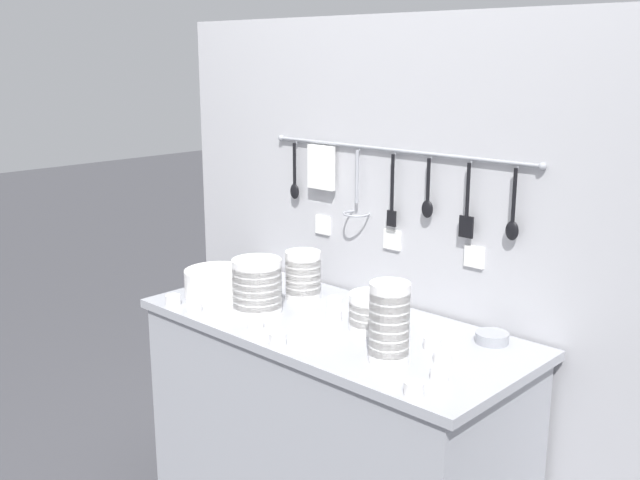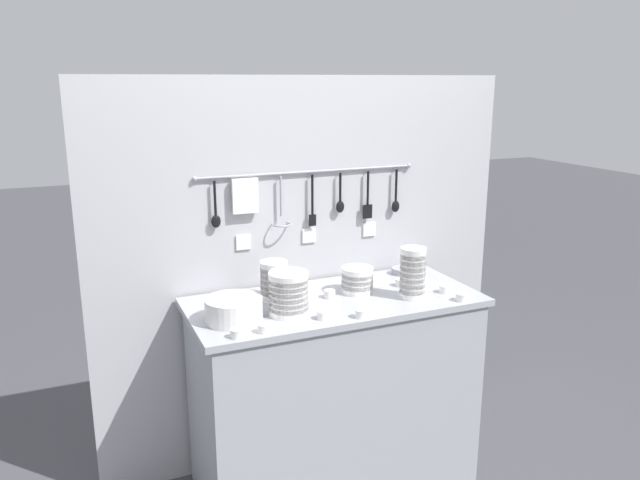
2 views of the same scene
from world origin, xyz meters
name	(u,v)px [view 2 (image 2 of 2)]	position (x,y,z in m)	size (l,w,h in m)	color
ground_plane	(334,479)	(0.00, 0.00, 0.00)	(20.00, 20.00, 0.00)	#424247
counter	(334,392)	(0.00, 0.00, 0.47)	(1.34, 0.60, 0.95)	#9EA0A8
back_wall	(307,273)	(0.00, 0.33, 0.97)	(2.14, 0.11, 1.94)	#B2B2B7
bowl_stack_tall_left	(274,280)	(-0.25, 0.12, 1.03)	(0.13, 0.13, 0.18)	white
bowl_stack_back_corner	(357,280)	(0.13, 0.04, 1.01)	(0.15, 0.15, 0.12)	white
bowl_stack_wide_centre	(289,293)	(-0.26, -0.10, 1.04)	(0.17, 0.17, 0.19)	white
bowl_stack_nested_right	(413,273)	(0.33, -0.12, 1.06)	(0.12, 0.12, 0.24)	white
plate_stack	(234,310)	(-0.50, -0.08, 1.00)	(0.24, 0.24, 0.10)	white
steel_mixing_bowl	(401,271)	(0.47, 0.21, 0.96)	(0.10, 0.10, 0.03)	#93969E
cup_back_right	(264,328)	(-0.42, -0.24, 0.96)	(0.05, 0.05, 0.04)	white
cup_by_caddy	(330,294)	(-0.02, 0.02, 0.96)	(0.05, 0.05, 0.04)	white
cup_front_left	(461,297)	(0.51, -0.25, 0.96)	(0.05, 0.05, 0.04)	white
cup_back_left	(304,290)	(-0.10, 0.12, 0.96)	(0.05, 0.05, 0.04)	white
cup_beside_plates	(237,333)	(-0.53, -0.25, 0.96)	(0.05, 0.05, 0.04)	white
cup_edge_far	(445,289)	(0.51, -0.13, 0.96)	(0.05, 0.05, 0.04)	white
cup_edge_near	(361,313)	(0.01, -0.25, 0.96)	(0.05, 0.05, 0.04)	white
cup_front_right	(421,284)	(0.45, -0.02, 0.96)	(0.05, 0.05, 0.04)	white
cup_centre	(400,282)	(0.37, 0.04, 0.96)	(0.05, 0.05, 0.04)	white
cup_mid_row	(323,315)	(-0.15, -0.21, 0.96)	(0.05, 0.05, 0.04)	white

